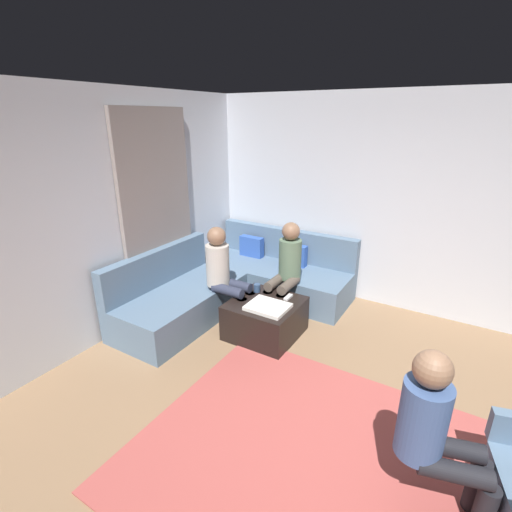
{
  "coord_description": "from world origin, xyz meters",
  "views": [
    {
      "loc": [
        0.5,
        -1.89,
        2.4
      ],
      "look_at": [
        -1.63,
        1.63,
        0.85
      ],
      "focal_mm": 26.18,
      "sensor_mm": 36.0,
      "label": 1
    }
  ],
  "objects_px": {
    "person_on_couch_side": "(224,272)",
    "person_on_armchair": "(438,432)",
    "sectional_couch": "(237,284)",
    "ottoman": "(265,318)",
    "coffee_mug": "(257,288)",
    "game_remote": "(288,297)",
    "person_on_couch_back": "(286,267)"
  },
  "relations": [
    {
      "from": "game_remote",
      "to": "coffee_mug",
      "type": "bearing_deg",
      "value": -174.29
    },
    {
      "from": "sectional_couch",
      "to": "ottoman",
      "type": "bearing_deg",
      "value": -33.91
    },
    {
      "from": "person_on_couch_side",
      "to": "coffee_mug",
      "type": "bearing_deg",
      "value": 116.12
    },
    {
      "from": "ottoman",
      "to": "person_on_couch_side",
      "type": "height_order",
      "value": "person_on_couch_side"
    },
    {
      "from": "sectional_couch",
      "to": "coffee_mug",
      "type": "height_order",
      "value": "sectional_couch"
    },
    {
      "from": "person_on_couch_side",
      "to": "game_remote",
      "type": "bearing_deg",
      "value": 105.73
    },
    {
      "from": "person_on_couch_back",
      "to": "person_on_couch_side",
      "type": "distance_m",
      "value": 0.77
    },
    {
      "from": "person_on_couch_side",
      "to": "ottoman",
      "type": "bearing_deg",
      "value": 89.07
    },
    {
      "from": "game_remote",
      "to": "person_on_armchair",
      "type": "distance_m",
      "value": 2.29
    },
    {
      "from": "game_remote",
      "to": "person_on_armchair",
      "type": "height_order",
      "value": "person_on_armchair"
    },
    {
      "from": "sectional_couch",
      "to": "person_on_couch_side",
      "type": "distance_m",
      "value": 0.62
    },
    {
      "from": "coffee_mug",
      "to": "person_on_couch_side",
      "type": "height_order",
      "value": "person_on_couch_side"
    },
    {
      "from": "coffee_mug",
      "to": "person_on_couch_side",
      "type": "bearing_deg",
      "value": -153.88
    },
    {
      "from": "game_remote",
      "to": "person_on_couch_back",
      "type": "height_order",
      "value": "person_on_couch_back"
    },
    {
      "from": "ottoman",
      "to": "person_on_couch_side",
      "type": "relative_size",
      "value": 0.63
    },
    {
      "from": "sectional_couch",
      "to": "game_remote",
      "type": "relative_size",
      "value": 17.0
    },
    {
      "from": "sectional_couch",
      "to": "person_on_armchair",
      "type": "bearing_deg",
      "value": -33.76
    },
    {
      "from": "game_remote",
      "to": "person_on_couch_side",
      "type": "xyz_separation_m",
      "value": [
        -0.75,
        -0.21,
        0.23
      ]
    },
    {
      "from": "person_on_armchair",
      "to": "person_on_couch_back",
      "type": "bearing_deg",
      "value": -147.72
    },
    {
      "from": "ottoman",
      "to": "game_remote",
      "type": "relative_size",
      "value": 5.07
    },
    {
      "from": "sectional_couch",
      "to": "coffee_mug",
      "type": "bearing_deg",
      "value": -31.27
    },
    {
      "from": "sectional_couch",
      "to": "ottoman",
      "type": "distance_m",
      "value": 0.87
    },
    {
      "from": "person_on_couch_side",
      "to": "person_on_armchair",
      "type": "xyz_separation_m",
      "value": [
        2.48,
        -1.28,
        -0.01
      ]
    },
    {
      "from": "coffee_mug",
      "to": "game_remote",
      "type": "bearing_deg",
      "value": 5.71
    },
    {
      "from": "game_remote",
      "to": "person_on_armchair",
      "type": "xyz_separation_m",
      "value": [
        1.73,
        -1.49,
        0.21
      ]
    },
    {
      "from": "ottoman",
      "to": "person_on_armchair",
      "type": "xyz_separation_m",
      "value": [
        1.91,
        -1.27,
        0.43
      ]
    },
    {
      "from": "ottoman",
      "to": "game_remote",
      "type": "distance_m",
      "value": 0.36
    },
    {
      "from": "ottoman",
      "to": "coffee_mug",
      "type": "xyz_separation_m",
      "value": [
        -0.22,
        0.18,
        0.26
      ]
    },
    {
      "from": "person_on_armchair",
      "to": "game_remote",
      "type": "bearing_deg",
      "value": -145.27
    },
    {
      "from": "person_on_couch_side",
      "to": "person_on_couch_back",
      "type": "bearing_deg",
      "value": 133.5
    },
    {
      "from": "sectional_couch",
      "to": "ottoman",
      "type": "xyz_separation_m",
      "value": [
        0.72,
        -0.48,
        -0.07
      ]
    },
    {
      "from": "sectional_couch",
      "to": "game_remote",
      "type": "height_order",
      "value": "sectional_couch"
    }
  ]
}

